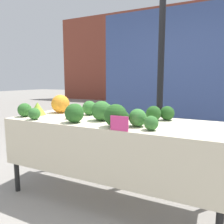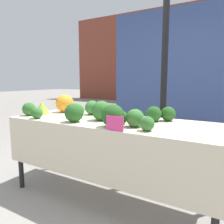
% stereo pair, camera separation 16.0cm
% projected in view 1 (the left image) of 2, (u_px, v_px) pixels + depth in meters
% --- Properties ---
extents(ground_plane, '(40.00, 40.00, 0.00)m').
position_uv_depth(ground_plane, '(112.00, 197.00, 2.20)').
color(ground_plane, gray).
extents(building_facade, '(16.00, 0.60, 4.83)m').
position_uv_depth(building_facade, '(201.00, 54.00, 10.52)').
color(building_facade, brown).
rests_on(building_facade, ground_plane).
extents(tent_pole, '(0.07, 0.07, 2.22)m').
position_uv_depth(tent_pole, '(160.00, 85.00, 2.43)').
color(tent_pole, black).
rests_on(tent_pole, ground_plane).
extents(parked_truck, '(4.85, 2.26, 2.60)m').
position_uv_depth(parked_truck, '(213.00, 70.00, 5.09)').
color(parked_truck, '#384C84').
rests_on(parked_truck, ground_plane).
extents(market_table, '(2.04, 0.76, 0.79)m').
position_uv_depth(market_table, '(109.00, 132.00, 2.04)').
color(market_table, beige).
rests_on(market_table, ground_plane).
extents(orange_cauliflower, '(0.21, 0.21, 0.21)m').
position_uv_depth(orange_cauliflower, '(60.00, 104.00, 2.55)').
color(orange_cauliflower, orange).
rests_on(orange_cauliflower, market_table).
extents(romanesco_head, '(0.18, 0.18, 0.14)m').
position_uv_depth(romanesco_head, '(38.00, 109.00, 2.40)').
color(romanesco_head, '#93B238').
rests_on(romanesco_head, market_table).
extents(broccoli_head_0, '(0.16, 0.16, 0.16)m').
position_uv_depth(broccoli_head_0, '(89.00, 108.00, 2.39)').
color(broccoli_head_0, '#387533').
rests_on(broccoli_head_0, market_table).
extents(broccoli_head_1, '(0.12, 0.12, 0.12)m').
position_uv_depth(broccoli_head_1, '(123.00, 117.00, 1.91)').
color(broccoli_head_1, '#23511E').
rests_on(broccoli_head_1, market_table).
extents(broccoli_head_2, '(0.14, 0.14, 0.14)m').
position_uv_depth(broccoli_head_2, '(167.00, 113.00, 2.08)').
color(broccoli_head_2, '#23511E').
rests_on(broccoli_head_2, market_table).
extents(broccoli_head_3, '(0.11, 0.11, 0.11)m').
position_uv_depth(broccoli_head_3, '(34.00, 114.00, 2.11)').
color(broccoli_head_3, '#336B2D').
rests_on(broccoli_head_3, market_table).
extents(broccoli_head_4, '(0.14, 0.14, 0.14)m').
position_uv_depth(broccoli_head_4, '(154.00, 113.00, 2.04)').
color(broccoli_head_4, '#23511E').
rests_on(broccoli_head_4, market_table).
extents(broccoli_head_5, '(0.15, 0.15, 0.15)m').
position_uv_depth(broccoli_head_5, '(138.00, 118.00, 1.79)').
color(broccoli_head_5, '#387533').
rests_on(broccoli_head_5, market_table).
extents(broccoli_head_6, '(0.11, 0.11, 0.11)m').
position_uv_depth(broccoli_head_6, '(151.00, 123.00, 1.66)').
color(broccoli_head_6, '#336B2D').
rests_on(broccoli_head_6, market_table).
extents(broccoli_head_7, '(0.13, 0.13, 0.13)m').
position_uv_depth(broccoli_head_7, '(107.00, 110.00, 2.28)').
color(broccoli_head_7, '#387533').
rests_on(broccoli_head_7, market_table).
extents(broccoli_head_8, '(0.14, 0.14, 0.14)m').
position_uv_depth(broccoli_head_8, '(25.00, 110.00, 2.28)').
color(broccoli_head_8, '#2D6628').
rests_on(broccoli_head_8, market_table).
extents(broccoli_head_9, '(0.19, 0.19, 0.19)m').
position_uv_depth(broccoli_head_9, '(116.00, 116.00, 1.77)').
color(broccoli_head_9, '#23511E').
rests_on(broccoli_head_9, market_table).
extents(broccoli_head_10, '(0.15, 0.15, 0.15)m').
position_uv_depth(broccoli_head_10, '(76.00, 111.00, 2.16)').
color(broccoli_head_10, '#387533').
rests_on(broccoli_head_10, market_table).
extents(broccoli_head_11, '(0.17, 0.17, 0.17)m').
position_uv_depth(broccoli_head_11, '(74.00, 113.00, 1.96)').
color(broccoli_head_11, '#285B23').
rests_on(broccoli_head_11, market_table).
extents(broccoli_head_12, '(0.19, 0.19, 0.19)m').
position_uv_depth(broccoli_head_12, '(101.00, 111.00, 2.06)').
color(broccoli_head_12, '#336B2D').
rests_on(broccoli_head_12, market_table).
extents(price_sign, '(0.15, 0.01, 0.11)m').
position_uv_depth(price_sign, '(119.00, 123.00, 1.64)').
color(price_sign, '#E53D84').
rests_on(price_sign, market_table).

